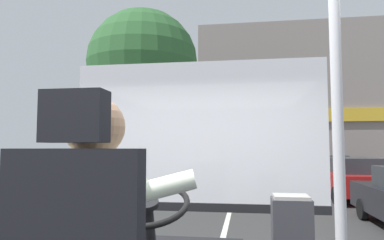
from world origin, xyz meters
TOP-DOWN VIEW (x-y plane):
  - ground at (0.00, 8.80)m, footprint 18.00×44.00m
  - bus_driver at (-0.10, -0.51)m, footprint 0.74×0.53m
  - handrail_pole at (0.84, -0.39)m, footprint 0.04×0.04m
  - windshield_panel at (0.00, 1.62)m, footprint 2.50×0.08m
  - street_tree at (-2.83, 9.13)m, footprint 3.58×3.58m
  - shop_building at (4.58, 17.98)m, footprint 12.80×5.80m
  - parked_car_red at (4.11, 11.35)m, footprint 1.81×4.25m
  - parked_car_charcoal at (4.21, 15.92)m, footprint 1.87×4.26m
  - parked_car_green at (4.33, 21.52)m, footprint 1.88×4.39m

SIDE VIEW (x-z plane):
  - ground at x=0.00m, z-range -0.05..0.00m
  - parked_car_green at x=4.33m, z-range 0.02..1.37m
  - parked_car_charcoal at x=4.21m, z-range 0.02..1.44m
  - parked_car_red at x=4.11m, z-range 0.02..1.46m
  - bus_driver at x=-0.10m, z-range 1.05..1.91m
  - handrail_pole at x=0.84m, z-range 0.72..2.71m
  - windshield_panel at x=0.00m, z-range 1.03..2.51m
  - shop_building at x=4.58m, z-range 0.00..7.85m
  - street_tree at x=-2.83m, z-range 1.34..7.63m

